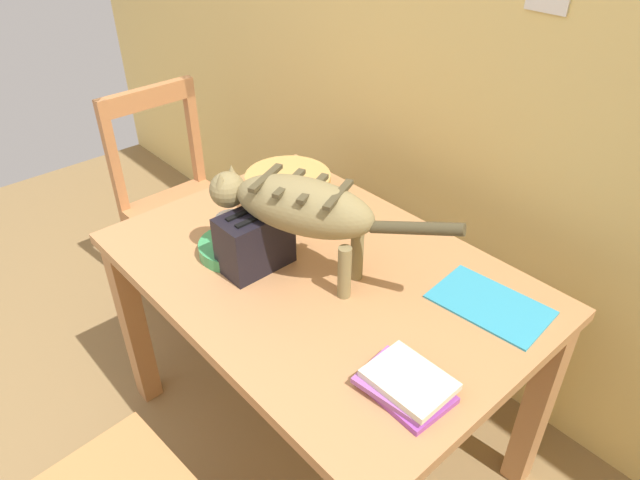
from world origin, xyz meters
name	(u,v)px	position (x,y,z in m)	size (l,w,h in m)	color
wall_rear	(494,39)	(0.00, 1.94, 1.25)	(5.26, 0.11, 2.50)	#EECF79
dining_table	(320,293)	(-0.01, 1.25, 0.64)	(1.22, 0.84, 0.73)	#B57D4E
cat	(298,208)	(-0.04, 1.20, 0.94)	(0.66, 0.33, 0.30)	olive
saucer_bowl	(234,247)	(-0.24, 1.12, 0.75)	(0.21, 0.21, 0.04)	#389255
coffee_mug	(233,230)	(-0.23, 1.12, 0.81)	(0.13, 0.09, 0.09)	white
magazine	(490,304)	(0.41, 1.48, 0.73)	(0.30, 0.19, 0.01)	#2E95BC
book_stack	(406,385)	(0.45, 1.10, 0.75)	(0.20, 0.16, 0.05)	purple
wicker_basket	(288,189)	(-0.35, 1.42, 0.79)	(0.28, 0.28, 0.11)	tan
toaster	(255,241)	(-0.15, 1.13, 0.82)	(0.12, 0.20, 0.18)	black
wooden_chair_far	(181,205)	(-1.00, 1.34, 0.46)	(0.43, 0.43, 0.93)	#B97848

